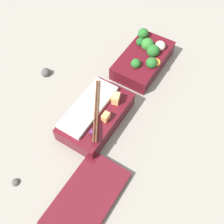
{
  "coord_description": "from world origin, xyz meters",
  "views": [
    {
      "loc": [
        0.42,
        0.24,
        0.62
      ],
      "look_at": [
        0.09,
        0.04,
        0.05
      ],
      "focal_mm": 42.0,
      "sensor_mm": 36.0,
      "label": 1
    }
  ],
  "objects": [
    {
      "name": "ground_plane",
      "position": [
        0.0,
        0.0,
        0.0
      ],
      "size": [
        3.0,
        3.0,
        0.0
      ],
      "primitive_type": "plane",
      "color": "gray"
    },
    {
      "name": "bento_tray_vegetable",
      "position": [
        -0.15,
        0.01,
        0.03
      ],
      "size": [
        0.21,
        0.13,
        0.08
      ],
      "color": "#510F19",
      "rests_on": "ground_plane"
    },
    {
      "name": "bento_tray_rice",
      "position": [
        0.11,
        0.0,
        0.03
      ],
      "size": [
        0.21,
        0.12,
        0.07
      ],
      "color": "#510F19",
      "rests_on": "ground_plane"
    },
    {
      "name": "bento_lid",
      "position": [
        0.31,
        0.1,
        0.01
      ],
      "size": [
        0.21,
        0.12,
        0.01
      ],
      "primitive_type": "cube",
      "rotation": [
        0.0,
        0.0,
        -0.01
      ],
      "color": "#510F19",
      "rests_on": "ground_plane"
    },
    {
      "name": "pebble_1",
      "position": [
        0.05,
        -0.23,
        0.01
      ],
      "size": [
        0.03,
        0.03,
        0.03
      ],
      "primitive_type": "sphere",
      "color": "#474442",
      "rests_on": "ground_plane"
    },
    {
      "name": "pebble_2",
      "position": [
        0.37,
        -0.07,
        0.0
      ],
      "size": [
        0.02,
        0.02,
        0.02
      ],
      "primitive_type": "sphere",
      "color": "#474442",
      "rests_on": "ground_plane"
    }
  ]
}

